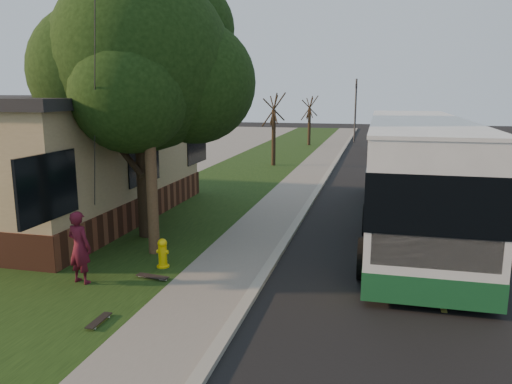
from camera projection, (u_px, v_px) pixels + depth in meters
The scene contains 18 objects.
ground at pixel (263, 278), 11.99m from camera, with size 120.00×120.00×0.00m, color black.
road at pixel (412, 200), 20.58m from camera, with size 8.00×80.00×0.01m, color black.
curb at pixel (315, 194), 21.50m from camera, with size 0.25×80.00×0.12m, color gray.
sidewalk at pixel (292, 194), 21.74m from camera, with size 2.00×80.00×0.08m, color slate.
grass_verge at pixel (216, 190), 22.55m from camera, with size 5.00×80.00×0.07m, color black.
building_lot at pixel (25, 181), 24.88m from camera, with size 15.00×80.00×0.04m, color slate.
fire_hydrant at pixel (163, 253), 12.51m from camera, with size 0.32×0.32×0.74m.
utility_pole at pixel (147, 83), 12.79m from camera, with size 2.86×3.21×9.07m.
leafy_tree at pixel (144, 65), 14.46m from camera, with size 6.30×6.00×7.80m.
bare_tree_near at pixel (274, 130), 29.52m from camera, with size 1.38×1.21×4.31m.
bare_tree_far at pixel (309, 121), 40.86m from camera, with size 1.38×1.21×4.03m.
traffic_signal at pixel (356, 106), 43.62m from camera, with size 0.18×0.22×5.50m.
transit_bus at pixel (415, 172), 15.87m from camera, with size 3.06×13.25×3.58m.
skateboarder at pixel (80, 247), 11.39m from camera, with size 0.62×0.41×1.70m, color #4B0F1E.
skateboard_main at pixel (99, 321), 9.52m from camera, with size 0.18×0.71×0.07m.
skateboard_spare at pixel (153, 277), 11.76m from camera, with size 0.83×0.31×0.08m.
dumpster at pixel (63, 212), 15.79m from camera, with size 1.77×1.61×1.28m.
distant_car at pixel (392, 142), 35.85m from camera, with size 2.00×4.96×1.69m, color black.
Camera 1 is at (2.51, -11.06, 4.41)m, focal length 35.00 mm.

